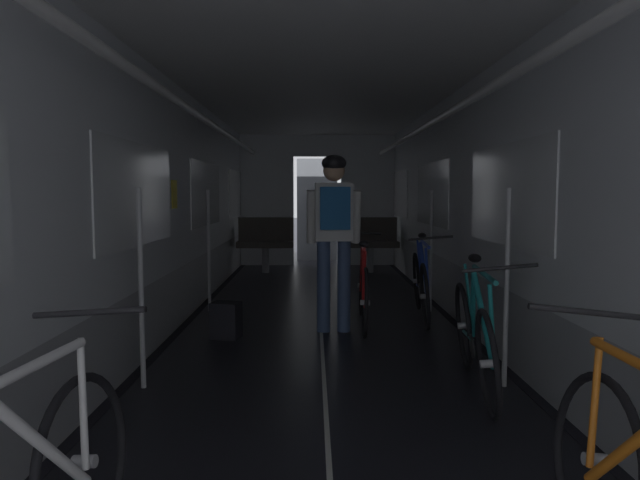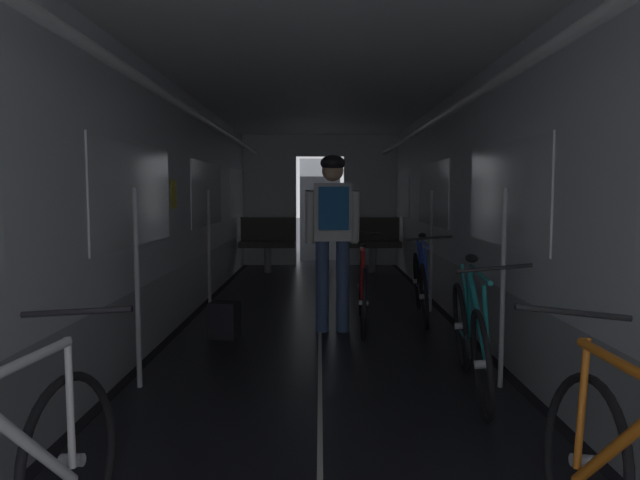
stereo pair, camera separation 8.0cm
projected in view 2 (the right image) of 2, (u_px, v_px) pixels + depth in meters
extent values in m
cube|color=black|center=(164.00, 344.00, 5.21)|extent=(0.08, 11.50, 0.01)
cube|color=black|center=(476.00, 344.00, 5.21)|extent=(0.08, 11.50, 0.01)
cube|color=beige|center=(320.00, 344.00, 5.21)|extent=(0.03, 11.27, 0.00)
cube|color=#9EA0A5|center=(152.00, 311.00, 5.19)|extent=(0.12, 11.50, 0.60)
cube|color=silver|center=(149.00, 175.00, 5.09)|extent=(0.12, 11.50, 1.85)
cube|color=white|center=(136.00, 195.00, 4.53)|extent=(0.02, 1.90, 0.80)
cube|color=white|center=(207.00, 194.00, 7.39)|extent=(0.02, 1.90, 0.80)
cube|color=white|center=(239.00, 194.00, 10.26)|extent=(0.02, 1.90, 0.80)
cube|color=yellow|center=(174.00, 194.00, 5.69)|extent=(0.01, 0.20, 0.28)
cylinder|color=white|center=(186.00, 108.00, 5.04)|extent=(0.07, 11.04, 0.07)
cylinder|color=#B7BABF|center=(137.00, 289.00, 4.01)|extent=(0.04, 0.04, 1.40)
cylinder|color=#B7BABF|center=(209.00, 251.00, 6.60)|extent=(0.04, 0.04, 1.40)
cube|color=#9EA0A5|center=(488.00, 312.00, 5.19)|extent=(0.12, 11.50, 0.60)
cube|color=silver|center=(491.00, 175.00, 5.09)|extent=(0.12, 11.50, 1.85)
cube|color=white|center=(504.00, 195.00, 4.53)|extent=(0.02, 1.90, 0.80)
cube|color=white|center=(433.00, 194.00, 7.39)|extent=(0.02, 1.90, 0.80)
cube|color=white|center=(401.00, 194.00, 10.26)|extent=(0.02, 1.90, 0.80)
cube|color=yellow|center=(484.00, 194.00, 5.08)|extent=(0.01, 0.20, 0.28)
cylinder|color=white|center=(454.00, 108.00, 5.04)|extent=(0.07, 11.04, 0.07)
cylinder|color=#B7BABF|center=(503.00, 289.00, 4.01)|extent=(0.04, 0.04, 1.40)
cylinder|color=#B7BABF|center=(431.00, 251.00, 6.60)|extent=(0.04, 0.04, 1.40)
cube|color=silver|center=(270.00, 200.00, 10.90)|extent=(1.00, 0.12, 2.45)
cube|color=silver|center=(370.00, 200.00, 10.90)|extent=(1.00, 0.12, 2.45)
cube|color=silver|center=(320.00, 146.00, 10.82)|extent=(0.90, 0.12, 0.40)
cube|color=#4C4F54|center=(320.00, 210.00, 11.62)|extent=(0.81, 0.04, 2.05)
cube|color=white|center=(320.00, 60.00, 5.01)|extent=(3.14, 11.62, 0.12)
cylinder|color=gray|center=(268.00, 260.00, 9.93)|extent=(0.12, 0.12, 0.44)
cube|color=#47423D|center=(268.00, 244.00, 9.91)|extent=(0.96, 0.44, 0.10)
cube|color=#47423D|center=(269.00, 229.00, 10.07)|extent=(0.96, 0.08, 0.40)
torus|color=gray|center=(244.00, 217.00, 10.09)|extent=(0.14, 0.14, 0.02)
cylinder|color=gray|center=(372.00, 260.00, 9.93)|extent=(0.12, 0.12, 0.44)
cube|color=#47423D|center=(372.00, 244.00, 9.90)|extent=(0.96, 0.44, 0.10)
cube|color=#47423D|center=(372.00, 229.00, 10.07)|extent=(0.96, 0.08, 0.40)
torus|color=gray|center=(347.00, 217.00, 10.09)|extent=(0.14, 0.14, 0.02)
torus|color=black|center=(461.00, 326.00, 4.48)|extent=(0.18, 0.68, 0.67)
cylinder|color=#B2B2B7|center=(461.00, 326.00, 4.48)|extent=(0.10, 0.06, 0.06)
torus|color=black|center=(482.00, 364.00, 3.47)|extent=(0.18, 0.68, 0.67)
cylinder|color=#B2B2B7|center=(482.00, 364.00, 3.47)|extent=(0.10, 0.06, 0.06)
cylinder|color=teal|center=(478.00, 317.00, 3.76)|extent=(0.05, 0.55, 0.56)
cylinder|color=teal|center=(469.00, 305.00, 4.17)|extent=(0.13, 0.34, 0.55)
cylinder|color=teal|center=(480.00, 274.00, 3.89)|extent=(0.13, 0.82, 0.04)
cylinder|color=teal|center=(466.00, 297.00, 4.39)|extent=(0.06, 0.17, 0.49)
cylinder|color=teal|center=(464.00, 336.00, 4.26)|extent=(0.08, 0.45, 0.07)
cylinder|color=teal|center=(486.00, 324.00, 3.48)|extent=(0.09, 0.08, 0.49)
cylinder|color=black|center=(468.00, 347.00, 4.04)|extent=(0.05, 0.17, 0.17)
ellipsoid|color=black|center=(471.00, 258.00, 4.31)|extent=(0.12, 0.25, 0.07)
cylinder|color=black|center=(494.00, 268.00, 3.43)|extent=(0.44, 0.07, 0.07)
torus|color=black|center=(417.00, 281.00, 6.76)|extent=(0.15, 0.68, 0.67)
cylinder|color=#B2B2B7|center=(417.00, 281.00, 6.76)|extent=(0.10, 0.06, 0.06)
torus|color=black|center=(424.00, 297.00, 5.75)|extent=(0.15, 0.68, 0.67)
cylinder|color=#B2B2B7|center=(424.00, 297.00, 5.75)|extent=(0.10, 0.06, 0.06)
cylinder|color=#2342B7|center=(424.00, 271.00, 6.04)|extent=(0.05, 0.54, 0.56)
cylinder|color=#2342B7|center=(421.00, 266.00, 6.44)|extent=(0.11, 0.34, 0.55)
cylinder|color=#2342B7|center=(425.00, 244.00, 6.17)|extent=(0.12, 0.82, 0.04)
cylinder|color=#2342B7|center=(419.00, 261.00, 6.67)|extent=(0.05, 0.17, 0.49)
cylinder|color=#2342B7|center=(418.00, 286.00, 6.54)|extent=(0.07, 0.45, 0.07)
cylinder|color=#2342B7|center=(426.00, 272.00, 5.75)|extent=(0.07, 0.09, 0.49)
cylinder|color=black|center=(419.00, 291.00, 6.31)|extent=(0.04, 0.17, 0.17)
ellipsoid|color=black|center=(422.00, 236.00, 6.59)|extent=(0.12, 0.25, 0.07)
cylinder|color=black|center=(430.00, 238.00, 5.70)|extent=(0.44, 0.07, 0.06)
torus|color=black|center=(583.00, 461.00, 2.22)|extent=(0.12, 0.67, 0.67)
cylinder|color=#B2B2B7|center=(583.00, 461.00, 2.22)|extent=(0.10, 0.05, 0.06)
cylinder|color=orange|center=(623.00, 441.00, 1.89)|extent=(0.11, 0.54, 0.56)
cylinder|color=orange|center=(582.00, 403.00, 2.17)|extent=(0.08, 0.09, 0.49)
cylinder|color=black|center=(573.00, 313.00, 2.16)|extent=(0.44, 0.03, 0.07)
torus|color=black|center=(72.00, 460.00, 2.22)|extent=(0.16, 0.68, 0.67)
cylinder|color=#B2B2B7|center=(72.00, 460.00, 2.22)|extent=(0.10, 0.06, 0.06)
cylinder|color=silver|center=(22.00, 440.00, 1.89)|extent=(0.14, 0.54, 0.56)
cylinder|color=silver|center=(70.00, 402.00, 2.17)|extent=(0.06, 0.09, 0.49)
cylinder|color=black|center=(76.00, 312.00, 2.16)|extent=(0.44, 0.07, 0.06)
cylinder|color=#384C75|center=(322.00, 286.00, 5.66)|extent=(0.13, 0.13, 0.90)
cylinder|color=#384C75|center=(343.00, 286.00, 5.67)|extent=(0.13, 0.13, 0.90)
cube|color=silver|center=(333.00, 212.00, 5.61)|extent=(0.37, 0.23, 0.56)
cylinder|color=silver|center=(310.00, 217.00, 5.62)|extent=(0.09, 0.20, 0.53)
cylinder|color=silver|center=(355.00, 217.00, 5.64)|extent=(0.09, 0.20, 0.53)
sphere|color=tan|center=(333.00, 170.00, 5.57)|extent=(0.21, 0.21, 0.21)
ellipsoid|color=black|center=(333.00, 163.00, 5.57)|extent=(0.25, 0.29, 0.16)
cube|color=#1E5693|center=(333.00, 208.00, 5.43)|extent=(0.28, 0.17, 0.40)
torus|color=black|center=(363.00, 303.00, 5.42)|extent=(0.09, 0.67, 0.67)
cylinder|color=#B2B2B7|center=(363.00, 303.00, 5.42)|extent=(0.09, 0.05, 0.05)
torus|color=black|center=(362.00, 285.00, 6.43)|extent=(0.09, 0.67, 0.67)
cylinder|color=#B2B2B7|center=(362.00, 285.00, 6.43)|extent=(0.09, 0.05, 0.05)
cylinder|color=red|center=(362.00, 270.00, 6.10)|extent=(0.06, 0.54, 0.56)
cylinder|color=red|center=(363.00, 275.00, 5.69)|extent=(0.06, 0.34, 0.55)
cylinder|color=red|center=(362.00, 246.00, 5.93)|extent=(0.08, 0.82, 0.03)
cylinder|color=red|center=(363.00, 276.00, 5.47)|extent=(0.03, 0.16, 0.49)
cylinder|color=red|center=(363.00, 301.00, 5.64)|extent=(0.05, 0.45, 0.07)
cylinder|color=red|center=(361.00, 264.00, 6.38)|extent=(0.04, 0.09, 0.49)
cylinder|color=black|center=(363.00, 299.00, 5.87)|extent=(0.02, 0.17, 0.17)
ellipsoid|color=black|center=(362.00, 244.00, 5.49)|extent=(0.10, 0.24, 0.06)
cylinder|color=black|center=(361.00, 233.00, 6.37)|extent=(0.44, 0.05, 0.03)
cube|color=black|center=(224.00, 320.00, 5.43)|extent=(0.30, 0.25, 0.34)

